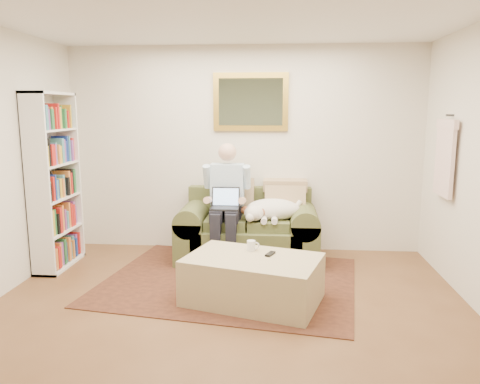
# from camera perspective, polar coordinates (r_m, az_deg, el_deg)

# --- Properties ---
(room_shell) EXTENTS (4.51, 5.00, 2.61)m
(room_shell) POSITION_cam_1_polar(r_m,az_deg,el_deg) (3.88, -1.87, 2.48)
(room_shell) COLOR brown
(room_shell) RESTS_ON ground
(rug) EXTENTS (2.89, 2.46, 0.01)m
(rug) POSITION_cam_1_polar(r_m,az_deg,el_deg) (5.09, -1.30, -10.73)
(rug) COLOR black
(rug) RESTS_ON room_shell
(sofa) EXTENTS (1.68, 0.85, 1.01)m
(sofa) POSITION_cam_1_polar(r_m,az_deg,el_deg) (5.73, 0.99, -5.35)
(sofa) COLOR brown
(sofa) RESTS_ON room_shell
(seated_man) EXTENTS (0.55, 0.79, 1.41)m
(seated_man) POSITION_cam_1_polar(r_m,az_deg,el_deg) (5.50, -1.73, -1.52)
(seated_man) COLOR #8CB6D8
(seated_man) RESTS_ON sofa
(laptop) EXTENTS (0.33, 0.26, 0.24)m
(laptop) POSITION_cam_1_polar(r_m,az_deg,el_deg) (5.43, -1.81, -1.31)
(laptop) COLOR black
(laptop) RESTS_ON seated_man
(sleeping_dog) EXTENTS (0.69, 0.44, 0.26)m
(sleeping_dog) POSITION_cam_1_polar(r_m,az_deg,el_deg) (5.55, 4.05, -2.12)
(sleeping_dog) COLOR white
(sleeping_dog) RESTS_ON sofa
(ottoman) EXTENTS (1.39, 1.10, 0.44)m
(ottoman) POSITION_cam_1_polar(r_m,az_deg,el_deg) (4.50, 1.57, -10.63)
(ottoman) COLOR tan
(ottoman) RESTS_ON room_shell
(coffee_mug) EXTENTS (0.08, 0.08, 0.10)m
(coffee_mug) POSITION_cam_1_polar(r_m,az_deg,el_deg) (4.61, 1.37, -6.55)
(coffee_mug) COLOR white
(coffee_mug) RESTS_ON ottoman
(tv_remote) EXTENTS (0.10, 0.16, 0.02)m
(tv_remote) POSITION_cam_1_polar(r_m,az_deg,el_deg) (4.50, 3.70, -7.54)
(tv_remote) COLOR black
(tv_remote) RESTS_ON ottoman
(bookshelf) EXTENTS (0.28, 0.80, 2.00)m
(bookshelf) POSITION_cam_1_polar(r_m,az_deg,el_deg) (5.73, -21.71, 1.20)
(bookshelf) COLOR white
(bookshelf) RESTS_ON room_shell
(wall_mirror) EXTENTS (0.94, 0.04, 0.72)m
(wall_mirror) POSITION_cam_1_polar(r_m,az_deg,el_deg) (5.95, 1.31, 10.92)
(wall_mirror) COLOR gold
(wall_mirror) RESTS_ON room_shell
(hanging_shirt) EXTENTS (0.06, 0.52, 0.90)m
(hanging_shirt) POSITION_cam_1_polar(r_m,az_deg,el_deg) (5.38, 23.72, 4.30)
(hanging_shirt) COLOR #FDDBD1
(hanging_shirt) RESTS_ON room_shell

